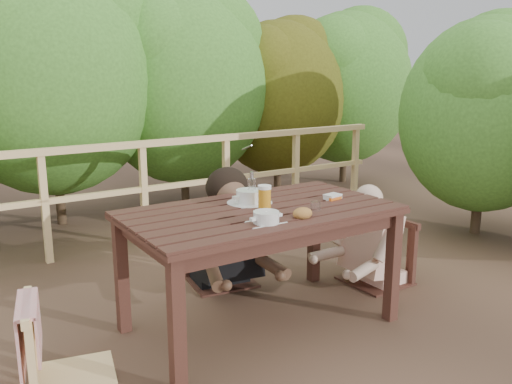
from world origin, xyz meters
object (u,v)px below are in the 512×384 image
woman (218,193)px  beer_glass (265,198)px  chair_far (220,223)px  chair_right (378,225)px  butter_tub (333,198)px  tumbler (316,207)px  soup_far (250,197)px  bottle (252,189)px  table (260,269)px  chair_left (68,302)px  bread_roll (303,214)px  diner_right (382,201)px  soup_near (266,219)px

woman → beer_glass: woman is taller
chair_far → beer_glass: size_ratio=5.94×
chair_right → butter_tub: chair_right is taller
woman → tumbler: size_ratio=19.21×
soup_far → butter_tub: size_ratio=2.63×
bottle → table: bearing=-102.4°
bottle → beer_glass: bearing=-93.1°
soup_far → beer_glass: bearing=-91.1°
chair_left → bread_roll: 1.41m
bread_roll → diner_right: bearing=21.0°
table → chair_right: chair_right is taller
chair_far → soup_far: bearing=-92.6°
chair_left → butter_tub: chair_left is taller
chair_left → bread_roll: (1.32, -0.32, 0.36)m
butter_tub → chair_far: bearing=106.5°
soup_near → bottle: (0.19, 0.45, 0.07)m
beer_glass → table: bearing=156.0°
bread_roll → bottle: 0.47m
table → soup_far: 0.48m
table → soup_near: bearing=-117.6°
table → chair_right: bearing=5.8°
table → butter_tub: 0.69m
bread_roll → table: bearing=108.0°
chair_right → tumbler: chair_right is taller
soup_near → butter_tub: size_ratio=2.20×
soup_near → butter_tub: 0.74m
table → diner_right: 1.25m
diner_right → bread_roll: bearing=110.4°
chair_right → butter_tub: 0.74m
beer_glass → chair_right: bearing=6.4°
diner_right → soup_far: bearing=86.9°
diner_right → tumbler: size_ratio=17.53×
tumbler → diner_right: bearing=20.5°
table → diner_right: diner_right is taller
chair_left → soup_far: bearing=-70.3°
chair_right → woman: woman is taller
diner_right → chair_right: bearing=89.4°
soup_far → bread_roll: size_ratio=2.37×
chair_left → chair_right: 2.41m
woman → soup_near: bearing=82.9°
chair_far → bread_roll: chair_far is taller
woman → tumbler: (0.11, -1.04, 0.10)m
bottle → tumbler: bearing=-60.4°
beer_glass → butter_tub: size_ratio=1.43×
bread_roll → soup_near: bearing=176.6°
chair_far → tumbler: (0.11, -1.02, 0.34)m
woman → soup_near: woman is taller
soup_far → butter_tub: (0.52, -0.23, -0.03)m
soup_far → bottle: size_ratio=1.35×
bottle → soup_far: bearing=106.9°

